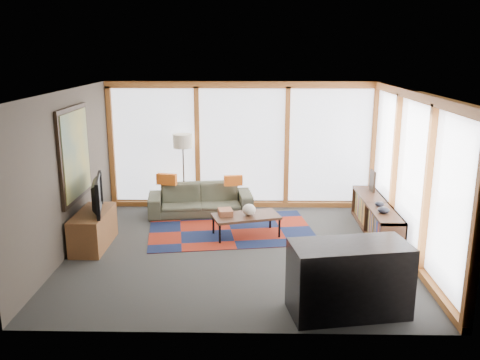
{
  "coord_description": "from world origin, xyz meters",
  "views": [
    {
      "loc": [
        0.17,
        -7.79,
        3.22
      ],
      "look_at": [
        0.0,
        0.4,
        1.1
      ],
      "focal_mm": 38.0,
      "sensor_mm": 36.0,
      "label": 1
    }
  ],
  "objects_px": {
    "floor_lamp": "(184,172)",
    "coffee_table": "(246,225)",
    "television": "(93,195)",
    "tv_console": "(93,229)",
    "sofa": "(200,200)",
    "bar_counter": "(349,279)",
    "bookshelf": "(376,218)"
  },
  "relations": [
    {
      "from": "coffee_table",
      "to": "bar_counter",
      "type": "height_order",
      "value": "bar_counter"
    },
    {
      "from": "sofa",
      "to": "bar_counter",
      "type": "height_order",
      "value": "bar_counter"
    },
    {
      "from": "coffee_table",
      "to": "television",
      "type": "distance_m",
      "value": 2.67
    },
    {
      "from": "coffee_table",
      "to": "bookshelf",
      "type": "height_order",
      "value": "bookshelf"
    },
    {
      "from": "bookshelf",
      "to": "coffee_table",
      "type": "bearing_deg",
      "value": -175.25
    },
    {
      "from": "television",
      "to": "sofa",
      "type": "bearing_deg",
      "value": -55.87
    },
    {
      "from": "bookshelf",
      "to": "tv_console",
      "type": "height_order",
      "value": "tv_console"
    },
    {
      "from": "television",
      "to": "bar_counter",
      "type": "bearing_deg",
      "value": -132.67
    },
    {
      "from": "television",
      "to": "bar_counter",
      "type": "distance_m",
      "value": 4.42
    },
    {
      "from": "tv_console",
      "to": "television",
      "type": "distance_m",
      "value": 0.59
    },
    {
      "from": "coffee_table",
      "to": "tv_console",
      "type": "distance_m",
      "value": 2.61
    },
    {
      "from": "coffee_table",
      "to": "bar_counter",
      "type": "relative_size",
      "value": 0.79
    },
    {
      "from": "tv_console",
      "to": "bar_counter",
      "type": "height_order",
      "value": "bar_counter"
    },
    {
      "from": "sofa",
      "to": "tv_console",
      "type": "xyz_separation_m",
      "value": [
        -1.63,
        -1.75,
        -0.0
      ]
    },
    {
      "from": "tv_console",
      "to": "television",
      "type": "bearing_deg",
      "value": 40.91
    },
    {
      "from": "bookshelf",
      "to": "tv_console",
      "type": "bearing_deg",
      "value": -171.5
    },
    {
      "from": "sofa",
      "to": "bookshelf",
      "type": "bearing_deg",
      "value": -25.37
    },
    {
      "from": "floor_lamp",
      "to": "tv_console",
      "type": "bearing_deg",
      "value": -121.12
    },
    {
      "from": "tv_console",
      "to": "television",
      "type": "height_order",
      "value": "television"
    },
    {
      "from": "tv_console",
      "to": "floor_lamp",
      "type": "bearing_deg",
      "value": 58.88
    },
    {
      "from": "floor_lamp",
      "to": "television",
      "type": "height_order",
      "value": "floor_lamp"
    },
    {
      "from": "floor_lamp",
      "to": "coffee_table",
      "type": "xyz_separation_m",
      "value": [
        1.29,
        -1.55,
        -0.59
      ]
    },
    {
      "from": "bar_counter",
      "to": "sofa",
      "type": "bearing_deg",
      "value": 109.65
    },
    {
      "from": "tv_console",
      "to": "television",
      "type": "xyz_separation_m",
      "value": [
        0.03,
        0.02,
        0.59
      ]
    },
    {
      "from": "bar_counter",
      "to": "coffee_table",
      "type": "bearing_deg",
      "value": 105.81
    },
    {
      "from": "sofa",
      "to": "coffee_table",
      "type": "distance_m",
      "value": 1.53
    },
    {
      "from": "sofa",
      "to": "television",
      "type": "distance_m",
      "value": 2.43
    },
    {
      "from": "sofa",
      "to": "television",
      "type": "height_order",
      "value": "television"
    },
    {
      "from": "floor_lamp",
      "to": "bookshelf",
      "type": "xyz_separation_m",
      "value": [
        3.62,
        -1.36,
        -0.5
      ]
    },
    {
      "from": "bookshelf",
      "to": "bar_counter",
      "type": "xyz_separation_m",
      "value": [
        -1.03,
        -2.87,
        0.17
      ]
    },
    {
      "from": "television",
      "to": "coffee_table",
      "type": "bearing_deg",
      "value": -91.64
    },
    {
      "from": "bar_counter",
      "to": "floor_lamp",
      "type": "bearing_deg",
      "value": 111.42
    }
  ]
}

